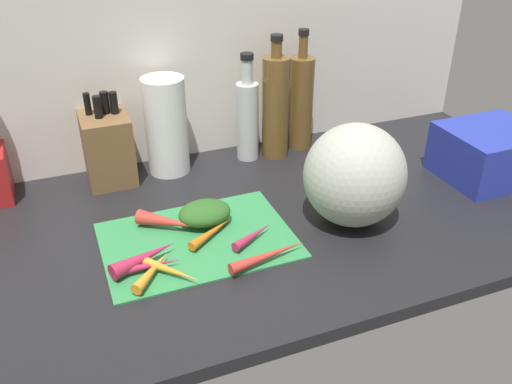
{
  "coord_description": "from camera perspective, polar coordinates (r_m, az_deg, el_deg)",
  "views": [
    {
      "loc": [
        -37.07,
        -101.08,
        68.94
      ],
      "look_at": [
        0.81,
        -5.27,
        9.4
      ],
      "focal_mm": 38.55,
      "sensor_mm": 36.0,
      "label": 1
    }
  ],
  "objects": [
    {
      "name": "carrot_greens_pile",
      "position": [
        1.24,
        -5.37,
        -2.16
      ],
      "size": [
        11.92,
        9.17,
        5.04
      ],
      "primitive_type": "ellipsoid",
      "color": "#2D6023",
      "rests_on": "cutting_board"
    },
    {
      "name": "carrot_4",
      "position": [
        1.1,
        -10.71,
        -8.0
      ],
      "size": [
        10.02,
        10.95,
        2.38
      ],
      "primitive_type": "cone",
      "rotation": [
        0.0,
        1.57,
        0.85
      ],
      "color": "orange",
      "rests_on": "cutting_board"
    },
    {
      "name": "carrot_5",
      "position": [
        1.23,
        -9.14,
        -3.07
      ],
      "size": [
        13.45,
        11.72,
        3.49
      ],
      "primitive_type": "cone",
      "rotation": [
        0.0,
        1.57,
        -0.67
      ],
      "color": "red",
      "rests_on": "cutting_board"
    },
    {
      "name": "carrot_2",
      "position": [
        1.12,
        -11.1,
        -7.54
      ],
      "size": [
        13.23,
        2.63,
        2.03
      ],
      "primitive_type": "cone",
      "rotation": [
        0.0,
        1.57,
        -0.05
      ],
      "color": "#B2264C",
      "rests_on": "cutting_board"
    },
    {
      "name": "dish_rack",
      "position": [
        1.55,
        23.08,
        3.75
      ],
      "size": [
        23.96,
        21.04,
        13.18
      ],
      "primitive_type": "cube",
      "color": "#2838AD",
      "rests_on": "ground_plane"
    },
    {
      "name": "bottle_0",
      "position": [
        1.5,
        -0.9,
        7.78
      ],
      "size": [
        6.05,
        6.05,
        29.54
      ],
      "color": "silver",
      "rests_on": "ground_plane"
    },
    {
      "name": "carrot_3",
      "position": [
        1.1,
        -8.87,
        -8.04
      ],
      "size": [
        10.51,
        11.79,
        2.11
      ],
      "primitive_type": "cone",
      "rotation": [
        0.0,
        1.57,
        -0.86
      ],
      "color": "orange",
      "rests_on": "cutting_board"
    },
    {
      "name": "carrot_0",
      "position": [
        1.13,
        -11.51,
        -6.65
      ],
      "size": [
        14.91,
        8.56,
        3.36
      ],
      "primitive_type": "cone",
      "rotation": [
        0.0,
        1.57,
        0.38
      ],
      "color": "#B2264C",
      "rests_on": "cutting_board"
    },
    {
      "name": "bottle_1",
      "position": [
        1.51,
        2.04,
        8.89
      ],
      "size": [
        7.31,
        7.31,
        33.86
      ],
      "color": "brown",
      "rests_on": "ground_plane"
    },
    {
      "name": "knife_block",
      "position": [
        1.45,
        -15.18,
        4.61
      ],
      "size": [
        11.62,
        15.48,
        23.22
      ],
      "color": "brown",
      "rests_on": "ground_plane"
    },
    {
      "name": "carrot_1",
      "position": [
        1.12,
        1.35,
        -6.56
      ],
      "size": [
        18.07,
        5.56,
        2.4
      ],
      "primitive_type": "cone",
      "rotation": [
        0.0,
        1.57,
        0.18
      ],
      "color": "red",
      "rests_on": "cutting_board"
    },
    {
      "name": "carrot_6",
      "position": [
        1.18,
        -0.3,
        -4.54
      ],
      "size": [
        11.24,
        7.34,
        2.14
      ],
      "primitive_type": "cone",
      "rotation": [
        0.0,
        1.57,
        0.49
      ],
      "color": "#B2264C",
      "rests_on": "cutting_board"
    },
    {
      "name": "paper_towel_roll",
      "position": [
        1.45,
        -9.3,
        6.77
      ],
      "size": [
        10.89,
        10.89,
        25.6
      ],
      "primitive_type": "cylinder",
      "color": "white",
      "rests_on": "ground_plane"
    },
    {
      "name": "winter_squash",
      "position": [
        1.23,
        10.2,
        1.73
      ],
      "size": [
        22.82,
        22.4,
        23.27
      ],
      "primitive_type": "ellipsoid",
      "color": "#B2B7A8",
      "rests_on": "ground_plane"
    },
    {
      "name": "wall_back",
      "position": [
        1.5,
        -6.69,
        14.74
      ],
      "size": [
        170.0,
        3.0,
        60.0
      ],
      "primitive_type": "cube",
      "color": "silver",
      "rests_on": "ground_plane"
    },
    {
      "name": "ground_plane",
      "position": [
        1.29,
        -1.2,
        -3.18
      ],
      "size": [
        170.0,
        80.0,
        3.0
      ],
      "primitive_type": "cube",
      "color": "black"
    },
    {
      "name": "carrot_7",
      "position": [
        1.2,
        -4.6,
        -4.15
      ],
      "size": [
        12.49,
        9.19,
        2.14
      ],
      "primitive_type": "cone",
      "rotation": [
        0.0,
        1.57,
        0.58
      ],
      "color": "orange",
      "rests_on": "cutting_board"
    },
    {
      "name": "cutting_board",
      "position": [
        1.2,
        -6.06,
        -4.91
      ],
      "size": [
        40.7,
        29.17,
        0.8
      ],
      "primitive_type": "cube",
      "color": "#338C4C",
      "rests_on": "ground_plane"
    },
    {
      "name": "bottle_2",
      "position": [
        1.57,
        4.68,
        9.35
      ],
      "size": [
        6.93,
        6.93,
        33.89
      ],
      "color": "brown",
      "rests_on": "ground_plane"
    }
  ]
}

